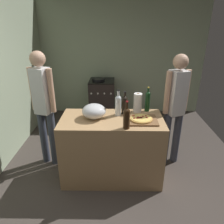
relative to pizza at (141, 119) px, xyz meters
name	(u,v)px	position (x,y,z in m)	size (l,w,h in m)	color
ground_plane	(116,145)	(-0.31, 0.87, -0.94)	(3.98, 3.77, 0.02)	#3F3833
kitchen_wall_rear	(116,58)	(-0.31, 2.50, 0.37)	(3.98, 0.10, 2.60)	#99A889
kitchen_wall_left	(7,73)	(-2.06, 0.87, 0.37)	(0.10, 3.77, 2.60)	#99A889
counter	(112,148)	(-0.37, 0.06, -0.48)	(1.34, 0.66, 0.90)	tan
cutting_board	(141,120)	(0.00, 0.00, -0.02)	(0.40, 0.32, 0.02)	brown
pizza	(141,119)	(0.00, 0.00, 0.00)	(0.28, 0.28, 0.03)	tan
mixing_bowl	(94,111)	(-0.60, 0.08, 0.06)	(0.31, 0.31, 0.19)	#B2B2B7
paper_towel_roll	(138,103)	(-0.02, 0.30, 0.10)	(0.11, 0.11, 0.27)	white
wine_bottle_amber	(127,117)	(-0.20, -0.20, 0.11)	(0.08, 0.08, 0.34)	#331E0F
wine_bottle_clear	(148,100)	(0.12, 0.32, 0.13)	(0.07, 0.07, 0.35)	#143819
wine_bottle_green	(118,104)	(-0.29, 0.17, 0.12)	(0.08, 0.08, 0.35)	silver
wine_bottle_dark	(125,104)	(-0.20, 0.24, 0.10)	(0.08, 0.08, 0.31)	black
stove	(102,99)	(-0.63, 2.10, -0.49)	(0.55, 0.59, 0.91)	black
person_in_stripes	(44,103)	(-1.34, 0.36, 0.06)	(0.36, 0.25, 1.71)	#383D4C
person_in_red	(175,105)	(0.52, 0.38, 0.04)	(0.36, 0.26, 1.67)	#383D4C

